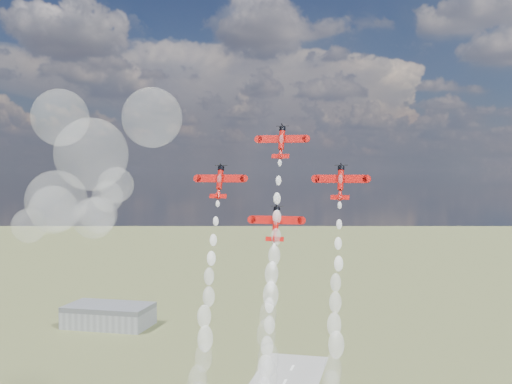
{
  "coord_description": "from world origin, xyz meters",
  "views": [
    {
      "loc": [
        46.74,
        -146.43,
        93.69
      ],
      "look_at": [
        11.73,
        3.97,
        88.02
      ],
      "focal_mm": 42.0,
      "sensor_mm": 36.0,
      "label": 1
    }
  ],
  "objects_px": {
    "plane_lead": "(282,142)",
    "plane_left": "(220,181)",
    "hangar": "(109,315)",
    "plane_slot": "(276,223)",
    "plane_right": "(341,182)"
  },
  "relations": [
    {
      "from": "plane_left",
      "to": "plane_right",
      "type": "xyz_separation_m",
      "value": [
        31.49,
        0.0,
        0.0
      ]
    },
    {
      "from": "plane_right",
      "to": "plane_slot",
      "type": "height_order",
      "value": "plane_right"
    },
    {
      "from": "plane_lead",
      "to": "plane_slot",
      "type": "relative_size",
      "value": 1.0
    },
    {
      "from": "plane_lead",
      "to": "plane_left",
      "type": "bearing_deg",
      "value": -166.57
    },
    {
      "from": "plane_slot",
      "to": "plane_right",
      "type": "bearing_deg",
      "value": 13.43
    },
    {
      "from": "plane_lead",
      "to": "plane_slot",
      "type": "xyz_separation_m",
      "value": [
        0.0,
        -7.52,
        -20.72
      ]
    },
    {
      "from": "hangar",
      "to": "plane_lead",
      "type": "height_order",
      "value": "plane_lead"
    },
    {
      "from": "plane_lead",
      "to": "plane_right",
      "type": "relative_size",
      "value": 1.0
    },
    {
      "from": "plane_lead",
      "to": "plane_left",
      "type": "xyz_separation_m",
      "value": [
        -15.74,
        -3.76,
        -10.36
      ]
    },
    {
      "from": "plane_lead",
      "to": "plane_slot",
      "type": "height_order",
      "value": "plane_lead"
    },
    {
      "from": "plane_lead",
      "to": "hangar",
      "type": "bearing_deg",
      "value": 128.63
    },
    {
      "from": "hangar",
      "to": "plane_slot",
      "type": "distance_m",
      "value": 238.31
    },
    {
      "from": "plane_lead",
      "to": "plane_slot",
      "type": "bearing_deg",
      "value": -90.0
    },
    {
      "from": "plane_left",
      "to": "hangar",
      "type": "bearing_deg",
      "value": 124.71
    },
    {
      "from": "hangar",
      "to": "plane_lead",
      "type": "bearing_deg",
      "value": -51.37
    }
  ]
}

